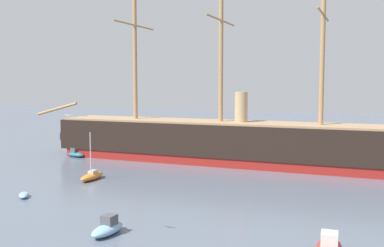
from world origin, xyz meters
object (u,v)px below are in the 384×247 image
(motorboat_far_left, at_px, (76,154))
(sailboat_alongside_bow, at_px, (92,176))
(dinghy_mid_left, at_px, (24,195))
(motorboat_distant_centre, at_px, (261,158))
(tall_ship, at_px, (220,141))
(motorboat_mid_right, at_px, (329,247))
(motorboat_near_centre, at_px, (108,228))
(seagull_in_flight, at_px, (70,115))

(motorboat_far_left, bearing_deg, sailboat_alongside_bow, -46.13)
(dinghy_mid_left, height_order, sailboat_alongside_bow, sailboat_alongside_bow)
(motorboat_distant_centre, bearing_deg, tall_ship, -141.83)
(motorboat_mid_right, relative_size, motorboat_distant_centre, 1.20)
(motorboat_near_centre, xyz_separation_m, sailboat_alongside_bow, (-14.62, 17.98, -0.04))
(sailboat_alongside_bow, relative_size, seagull_in_flight, 5.73)
(tall_ship, distance_m, motorboat_distant_centre, 7.96)
(dinghy_mid_left, bearing_deg, motorboat_distant_centre, 61.70)
(motorboat_distant_centre, bearing_deg, motorboat_mid_right, -68.56)
(motorboat_near_centre, distance_m, motorboat_far_left, 43.73)
(motorboat_near_centre, xyz_separation_m, seagull_in_flight, (-1.10, -3.34, 9.96))
(motorboat_distant_centre, bearing_deg, motorboat_near_centre, -93.75)
(motorboat_near_centre, distance_m, seagull_in_flight, 10.57)
(motorboat_near_centre, bearing_deg, motorboat_mid_right, 8.07)
(motorboat_near_centre, bearing_deg, motorboat_distant_centre, 86.25)
(motorboat_distant_centre, bearing_deg, dinghy_mid_left, -118.30)
(tall_ship, relative_size, motorboat_far_left, 16.85)
(motorboat_near_centre, relative_size, motorboat_far_left, 0.97)
(motorboat_distant_centre, bearing_deg, motorboat_far_left, -163.93)
(tall_ship, height_order, motorboat_far_left, tall_ship)
(dinghy_mid_left, relative_size, sailboat_alongside_bow, 0.39)
(dinghy_mid_left, xyz_separation_m, motorboat_far_left, (-12.79, 25.91, 0.28))
(tall_ship, distance_m, motorboat_mid_right, 40.89)
(motorboat_near_centre, bearing_deg, sailboat_alongside_bow, 129.11)
(seagull_in_flight, bearing_deg, tall_ship, 92.69)
(motorboat_near_centre, distance_m, motorboat_distant_centre, 42.03)
(motorboat_near_centre, height_order, dinghy_mid_left, motorboat_near_centre)
(motorboat_near_centre, height_order, motorboat_mid_right, motorboat_mid_right)
(tall_ship, bearing_deg, sailboat_alongside_bow, -120.85)
(motorboat_mid_right, bearing_deg, motorboat_far_left, 147.29)
(motorboat_near_centre, height_order, motorboat_distant_centre, motorboat_near_centre)
(seagull_in_flight, bearing_deg, sailboat_alongside_bow, 122.37)
(tall_ship, xyz_separation_m, seagull_in_flight, (1.91, -40.75, 6.90))
(tall_ship, bearing_deg, dinghy_mid_left, -113.24)
(tall_ship, distance_m, dinghy_mid_left, 33.35)
(motorboat_far_left, distance_m, motorboat_distant_centre, 32.93)
(dinghy_mid_left, distance_m, seagull_in_flight, 20.87)
(tall_ship, distance_m, motorboat_near_centre, 37.65)
(dinghy_mid_left, relative_size, motorboat_mid_right, 0.54)
(motorboat_mid_right, bearing_deg, motorboat_distant_centre, 111.44)
(tall_ship, bearing_deg, seagull_in_flight, -87.31)
(dinghy_mid_left, xyz_separation_m, motorboat_mid_right, (34.31, -4.33, 0.38))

